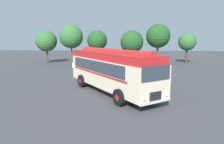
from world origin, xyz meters
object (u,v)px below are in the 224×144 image
Objects in this scene: vintage_bus at (111,69)px; car_mid_left at (100,63)px; car_near_left at (83,62)px; car_mid_right at (121,63)px; car_far_right at (139,63)px.

car_mid_left is (-2.37, 12.88, -1.05)m from vintage_bus.
car_near_left is 5.60m from car_mid_right.
vintage_bus is 13.48m from car_far_right.
car_mid_right is at bearing 3.47° from car_mid_left.
car_near_left and car_mid_right have the same top height.
car_far_right is (8.29, -0.37, 0.00)m from car_near_left.
car_mid_left and car_mid_right have the same top height.
car_far_right is at bearing -2.56° from car_near_left.
car_mid_right is at bearing 87.60° from vintage_bus.
car_mid_left is 5.62m from car_far_right.
vintage_bus reaches higher than car_mid_right.
car_near_left is at bearing 110.61° from vintage_bus.
car_mid_right is (5.59, -0.35, 0.00)m from car_near_left.
car_near_left is at bearing 176.44° from car_mid_right.
vintage_bus reaches higher than car_far_right.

